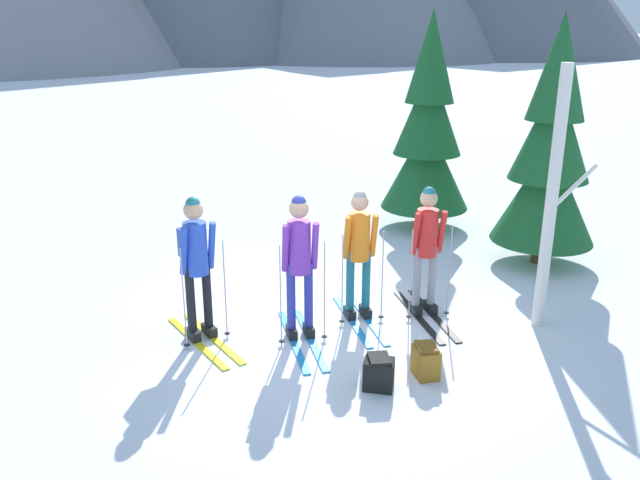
{
  "coord_description": "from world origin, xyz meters",
  "views": [
    {
      "loc": [
        -0.67,
        -7.45,
        3.77
      ],
      "look_at": [
        0.15,
        0.55,
        1.05
      ],
      "focal_mm": 36.35,
      "sensor_mm": 36.0,
      "label": 1
    }
  ],
  "objects_px": {
    "birch_tree_tall": "(552,199)",
    "skier_in_purple": "(299,258)",
    "skier_in_blue": "(196,260)",
    "backpack_on_snow_beside": "(426,361)",
    "skier_in_red": "(427,246)",
    "backpack_on_snow_front": "(379,373)",
    "skier_in_orange": "(359,250)",
    "pine_tree_mid": "(428,132)",
    "pine_tree_near": "(550,154)"
  },
  "relations": [
    {
      "from": "skier_in_blue",
      "to": "skier_in_orange",
      "type": "height_order",
      "value": "skier_in_blue"
    },
    {
      "from": "skier_in_red",
      "to": "backpack_on_snow_beside",
      "type": "distance_m",
      "value": 1.83
    },
    {
      "from": "skier_in_purple",
      "to": "backpack_on_snow_front",
      "type": "height_order",
      "value": "skier_in_purple"
    },
    {
      "from": "skier_in_orange",
      "to": "pine_tree_mid",
      "type": "bearing_deg",
      "value": 64.26
    },
    {
      "from": "skier_in_blue",
      "to": "backpack_on_snow_beside",
      "type": "xyz_separation_m",
      "value": [
        2.57,
        -1.19,
        -0.86
      ]
    },
    {
      "from": "backpack_on_snow_front",
      "to": "skier_in_orange",
      "type": "bearing_deg",
      "value": 88.26
    },
    {
      "from": "backpack_on_snow_front",
      "to": "pine_tree_near",
      "type": "bearing_deg",
      "value": 46.83
    },
    {
      "from": "skier_in_blue",
      "to": "pine_tree_mid",
      "type": "bearing_deg",
      "value": 47.53
    },
    {
      "from": "birch_tree_tall",
      "to": "skier_in_purple",
      "type": "bearing_deg",
      "value": -179.56
    },
    {
      "from": "skier_in_blue",
      "to": "pine_tree_near",
      "type": "relative_size",
      "value": 0.47
    },
    {
      "from": "skier_in_blue",
      "to": "backpack_on_snow_front",
      "type": "bearing_deg",
      "value": -34.97
    },
    {
      "from": "birch_tree_tall",
      "to": "backpack_on_snow_front",
      "type": "bearing_deg",
      "value": -150.83
    },
    {
      "from": "skier_in_red",
      "to": "birch_tree_tall",
      "type": "height_order",
      "value": "birch_tree_tall"
    },
    {
      "from": "skier_in_blue",
      "to": "birch_tree_tall",
      "type": "height_order",
      "value": "birch_tree_tall"
    },
    {
      "from": "backpack_on_snow_front",
      "to": "backpack_on_snow_beside",
      "type": "height_order",
      "value": "same"
    },
    {
      "from": "skier_in_orange",
      "to": "skier_in_red",
      "type": "relative_size",
      "value": 0.99
    },
    {
      "from": "skier_in_blue",
      "to": "pine_tree_near",
      "type": "xyz_separation_m",
      "value": [
        5.35,
        2.18,
        0.75
      ]
    },
    {
      "from": "pine_tree_near",
      "to": "skier_in_blue",
      "type": "bearing_deg",
      "value": -157.82
    },
    {
      "from": "skier_in_orange",
      "to": "backpack_on_snow_beside",
      "type": "bearing_deg",
      "value": -71.67
    },
    {
      "from": "skier_in_orange",
      "to": "birch_tree_tall",
      "type": "xyz_separation_m",
      "value": [
        2.32,
        -0.44,
        0.73
      ]
    },
    {
      "from": "skier_in_orange",
      "to": "birch_tree_tall",
      "type": "height_order",
      "value": "birch_tree_tall"
    },
    {
      "from": "pine_tree_near",
      "to": "backpack_on_snow_front",
      "type": "distance_m",
      "value": 5.16
    },
    {
      "from": "skier_in_red",
      "to": "backpack_on_snow_front",
      "type": "xyz_separation_m",
      "value": [
        -0.96,
        -1.81,
        -0.79
      ]
    },
    {
      "from": "skier_in_purple",
      "to": "skier_in_red",
      "type": "relative_size",
      "value": 1.04
    },
    {
      "from": "skier_in_red",
      "to": "pine_tree_near",
      "type": "xyz_separation_m",
      "value": [
        2.4,
        1.77,
        0.82
      ]
    },
    {
      "from": "skier_in_purple",
      "to": "backpack_on_snow_beside",
      "type": "xyz_separation_m",
      "value": [
        1.33,
        -1.09,
        -0.87
      ]
    },
    {
      "from": "skier_in_purple",
      "to": "skier_in_red",
      "type": "distance_m",
      "value": 1.79
    },
    {
      "from": "skier_in_purple",
      "to": "pine_tree_mid",
      "type": "height_order",
      "value": "pine_tree_mid"
    },
    {
      "from": "pine_tree_near",
      "to": "backpack_on_snow_front",
      "type": "xyz_separation_m",
      "value": [
        -3.36,
        -3.58,
        -1.61
      ]
    },
    {
      "from": "skier_in_red",
      "to": "pine_tree_near",
      "type": "relative_size",
      "value": 0.45
    },
    {
      "from": "skier_in_blue",
      "to": "backpack_on_snow_front",
      "type": "xyz_separation_m",
      "value": [
        2.0,
        -1.4,
        -0.86
      ]
    },
    {
      "from": "skier_in_orange",
      "to": "pine_tree_mid",
      "type": "relative_size",
      "value": 0.44
    },
    {
      "from": "skier_in_orange",
      "to": "backpack_on_snow_front",
      "type": "height_order",
      "value": "skier_in_orange"
    },
    {
      "from": "birch_tree_tall",
      "to": "backpack_on_snow_front",
      "type": "relative_size",
      "value": 8.75
    },
    {
      "from": "skier_in_red",
      "to": "pine_tree_mid",
      "type": "relative_size",
      "value": 0.44
    },
    {
      "from": "skier_in_orange",
      "to": "skier_in_blue",
      "type": "bearing_deg",
      "value": -169.82
    },
    {
      "from": "skier_in_blue",
      "to": "skier_in_purple",
      "type": "height_order",
      "value": "skier_in_purple"
    },
    {
      "from": "pine_tree_mid",
      "to": "skier_in_blue",
      "type": "bearing_deg",
      "value": -132.47
    },
    {
      "from": "skier_in_orange",
      "to": "skier_in_red",
      "type": "bearing_deg",
      "value": 2.62
    },
    {
      "from": "skier_in_blue",
      "to": "backpack_on_snow_front",
      "type": "height_order",
      "value": "skier_in_blue"
    },
    {
      "from": "pine_tree_near",
      "to": "backpack_on_snow_front",
      "type": "bearing_deg",
      "value": -133.17
    },
    {
      "from": "skier_in_red",
      "to": "skier_in_orange",
      "type": "bearing_deg",
      "value": -177.38
    },
    {
      "from": "skier_in_blue",
      "to": "pine_tree_mid",
      "type": "xyz_separation_m",
      "value": [
        3.95,
        4.32,
        0.78
      ]
    },
    {
      "from": "birch_tree_tall",
      "to": "backpack_on_snow_beside",
      "type": "relative_size",
      "value": 8.75
    },
    {
      "from": "pine_tree_near",
      "to": "backpack_on_snow_beside",
      "type": "bearing_deg",
      "value": -129.57
    },
    {
      "from": "skier_in_red",
      "to": "backpack_on_snow_front",
      "type": "distance_m",
      "value": 2.19
    },
    {
      "from": "skier_in_purple",
      "to": "backpack_on_snow_front",
      "type": "xyz_separation_m",
      "value": [
        0.76,
        -1.3,
        -0.87
      ]
    },
    {
      "from": "skier_in_purple",
      "to": "skier_in_red",
      "type": "bearing_deg",
      "value": 16.42
    },
    {
      "from": "skier_in_blue",
      "to": "skier_in_orange",
      "type": "distance_m",
      "value": 2.08
    },
    {
      "from": "skier_in_purple",
      "to": "birch_tree_tall",
      "type": "xyz_separation_m",
      "value": [
        3.13,
        0.02,
        0.64
      ]
    }
  ]
}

